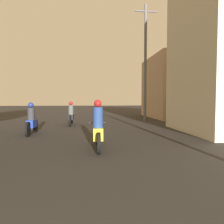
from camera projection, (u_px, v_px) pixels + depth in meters
motorcycle_yellow at (98, 129)px, 6.92m from camera, size 0.60×1.93×1.58m
motorcycle_blue at (32, 121)px, 9.95m from camera, size 0.60×1.97×1.46m
motorcycle_black at (71, 116)px, 13.58m from camera, size 0.60×2.13×1.48m
building_right_far at (179, 88)px, 19.57m from camera, size 5.29×6.71×5.35m
utility_pole_far at (145, 61)px, 16.00m from camera, size 1.60×0.20×8.48m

